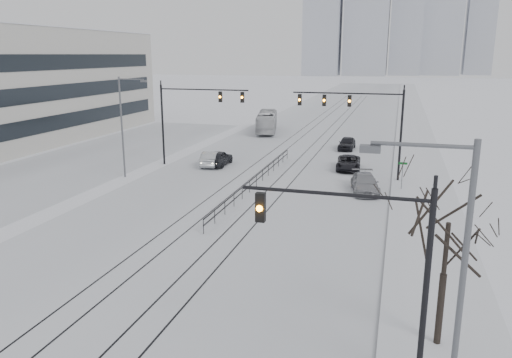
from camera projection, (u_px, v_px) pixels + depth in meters
name	position (u px, v px, depth m)	size (l,w,h in m)	color
road	(315.00, 134.00, 70.22)	(22.00, 260.00, 0.02)	silver
sidewalk_east	(415.00, 138.00, 66.59)	(5.00, 260.00, 0.16)	silver
curb	(396.00, 137.00, 67.25)	(0.10, 260.00, 0.12)	gray
parking_strip	(86.00, 161.00, 52.25)	(14.00, 60.00, 0.03)	silver
tram_rails	(283.00, 162.00, 51.57)	(5.30, 180.00, 0.01)	black
skyline	(394.00, 15.00, 260.64)	(96.00, 48.00, 72.00)	#A9ADB9
traffic_mast_near	(375.00, 259.00, 15.87)	(6.10, 0.37, 7.00)	black
traffic_mast_ne	(362.00, 115.00, 43.33)	(9.60, 0.37, 8.00)	black
traffic_mast_nw	(190.00, 110.00, 48.76)	(9.10, 0.37, 8.00)	black
street_light_east	(449.00, 289.00, 12.41)	(2.73, 0.25, 9.00)	#595B60
street_light_west	(124.00, 120.00, 44.25)	(2.73, 0.25, 9.00)	#595B60
bare_tree	(447.00, 236.00, 18.05)	(4.40, 4.40, 6.10)	black
median_fence	(256.00, 181.00, 42.12)	(0.06, 24.00, 1.00)	black
street_sign	(402.00, 172.00, 40.57)	(0.70, 0.06, 2.40)	#595B60
sedan_sb_inner	(219.00, 158.00, 49.99)	(1.82, 4.53, 1.54)	black
sedan_sb_outer	(211.00, 159.00, 49.92)	(1.55, 4.43, 1.46)	#AEB2B6
sedan_nb_front	(348.00, 163.00, 48.30)	(2.23, 4.83, 1.34)	black
sedan_nb_right	(365.00, 184.00, 40.34)	(2.03, 5.00, 1.45)	gray
sedan_nb_far	(347.00, 143.00, 58.51)	(1.73, 4.31, 1.47)	black
box_truck	(267.00, 122.00, 71.43)	(2.49, 10.63, 2.96)	silver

